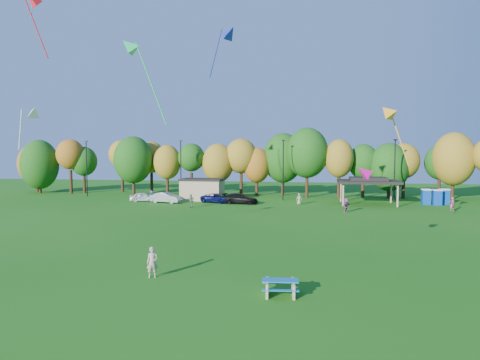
% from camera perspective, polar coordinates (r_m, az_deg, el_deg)
% --- Properties ---
extents(ground, '(160.00, 160.00, 0.00)m').
position_cam_1_polar(ground, '(26.18, -5.42, -12.27)').
color(ground, '#19600F').
rests_on(ground, ground).
extents(tree_line, '(93.57, 10.55, 11.15)m').
position_cam_1_polar(tree_line, '(70.21, 3.64, 2.65)').
color(tree_line, black).
rests_on(tree_line, ground).
extents(lamp_posts, '(64.50, 0.25, 9.09)m').
position_cam_1_polar(lamp_posts, '(64.47, 5.77, 1.64)').
color(lamp_posts, black).
rests_on(lamp_posts, ground).
extents(utility_building, '(6.30, 4.30, 3.25)m').
position_cam_1_polar(utility_building, '(64.70, -5.04, -1.24)').
color(utility_building, tan).
rests_on(utility_building, ground).
extents(pavilion, '(8.20, 6.20, 3.77)m').
position_cam_1_polar(pavilion, '(61.82, 16.72, -0.14)').
color(pavilion, tan).
rests_on(pavilion, ground).
extents(porta_potties, '(3.75, 2.33, 2.18)m').
position_cam_1_polar(porta_potties, '(64.73, 24.66, -2.05)').
color(porta_potties, '#0C3D9F').
rests_on(porta_potties, ground).
extents(picnic_table, '(1.96, 1.68, 0.79)m').
position_cam_1_polar(picnic_table, '(22.30, 5.37, -13.91)').
color(picnic_table, tan).
rests_on(picnic_table, ground).
extents(kite_flyer, '(0.76, 0.65, 1.78)m').
position_cam_1_polar(kite_flyer, '(25.50, -11.60, -10.69)').
color(kite_flyer, tan).
rests_on(kite_flyer, ground).
extents(car_a, '(4.17, 2.45, 1.33)m').
position_cam_1_polar(car_a, '(64.34, -12.75, -2.22)').
color(car_a, white).
rests_on(car_a, ground).
extents(car_b, '(4.73, 2.33, 1.49)m').
position_cam_1_polar(car_b, '(61.97, -9.81, -2.33)').
color(car_b, '#999A9E').
rests_on(car_b, ground).
extents(car_c, '(5.21, 3.64, 1.32)m').
position_cam_1_polar(car_c, '(61.31, -3.09, -2.43)').
color(car_c, '#0D114F').
rests_on(car_c, ground).
extents(car_d, '(5.14, 2.43, 1.45)m').
position_cam_1_polar(car_d, '(59.95, 0.02, -2.50)').
color(car_d, black).
rests_on(car_d, ground).
extents(far_person_0, '(0.74, 1.13, 1.64)m').
position_cam_1_polar(far_person_0, '(63.21, -11.70, -2.17)').
color(far_person_0, '#47479D').
rests_on(far_person_0, ground).
extents(far_person_1, '(0.71, 0.56, 1.73)m').
position_cam_1_polar(far_person_1, '(58.42, 26.44, -2.91)').
color(far_person_1, '#BA5870').
rests_on(far_person_1, ground).
extents(far_person_2, '(1.10, 0.64, 1.77)m').
position_cam_1_polar(far_person_2, '(56.12, -6.57, -2.78)').
color(far_person_2, '#5D8954').
rests_on(far_person_2, ground).
extents(far_person_3, '(0.79, 0.54, 1.57)m').
position_cam_1_polar(far_person_3, '(59.70, 7.89, -2.50)').
color(far_person_3, '#939D6B').
rests_on(far_person_3, ground).
extents(far_person_4, '(1.23, 1.65, 1.73)m').
position_cam_1_polar(far_person_4, '(53.02, 13.93, -3.27)').
color(far_person_4, '#AE488B').
rests_on(far_person_4, ground).
extents(kite_0, '(2.75, 1.94, 4.54)m').
position_cam_1_polar(kite_0, '(37.18, -1.44, 19.04)').
color(kite_0, '#1B2996').
extents(kite_1, '(2.98, 3.38, 6.45)m').
position_cam_1_polar(kite_1, '(45.85, -25.95, 20.82)').
color(kite_1, '#FF161B').
extents(kite_5, '(2.00, 1.75, 3.44)m').
position_cam_1_polar(kite_5, '(34.77, -25.85, 8.15)').
color(kite_5, silver).
extents(kite_6, '(3.10, 2.48, 5.50)m').
position_cam_1_polar(kite_6, '(38.85, 19.05, 8.51)').
color(kite_6, orange).
extents(kite_8, '(4.33, 1.64, 7.37)m').
position_cam_1_polar(kite_8, '(37.26, -14.63, 16.78)').
color(kite_8, '#1AC957').
extents(kite_13, '(1.47, 1.23, 1.30)m').
position_cam_1_polar(kite_13, '(29.43, 16.11, 1.01)').
color(kite_13, '#CA0B79').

